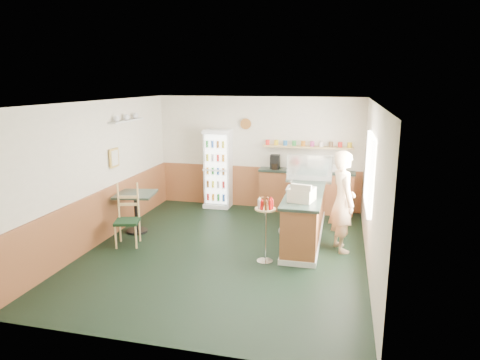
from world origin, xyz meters
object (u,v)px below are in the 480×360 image
(cash_register, at_px, (302,194))
(condiment_stand, at_px, (265,220))
(cafe_table, at_px, (136,205))
(drinks_fridge, at_px, (218,169))
(shopkeeper, at_px, (343,201))
(cafe_chair, at_px, (129,213))
(display_case, at_px, (310,169))

(cash_register, xyz_separation_m, condiment_stand, (-0.56, -0.44, -0.36))
(cafe_table, bearing_deg, drinks_fridge, 63.45)
(shopkeeper, bearing_deg, cafe_table, 69.48)
(drinks_fridge, bearing_deg, cafe_chair, -108.39)
(shopkeeper, bearing_deg, condiment_stand, 103.75)
(cash_register, height_order, cafe_chair, cash_register)
(display_case, relative_size, cafe_chair, 0.80)
(shopkeeper, relative_size, condiment_stand, 1.66)
(condiment_stand, bearing_deg, drinks_fridge, 119.63)
(drinks_fridge, distance_m, shopkeeper, 3.72)
(cash_register, height_order, cafe_table, cash_register)
(shopkeeper, height_order, cafe_table, shopkeeper)
(display_case, height_order, shopkeeper, shopkeeper)
(shopkeeper, relative_size, cafe_table, 2.14)
(cash_register, distance_m, cafe_table, 3.47)
(cash_register, bearing_deg, shopkeeper, 43.40)
(shopkeeper, height_order, cafe_chair, shopkeeper)
(cafe_table, xyz_separation_m, cafe_chair, (0.17, -0.61, 0.03))
(shopkeeper, bearing_deg, cafe_chair, 78.23)
(drinks_fridge, height_order, cafe_table, drinks_fridge)
(display_case, xyz_separation_m, shopkeeper, (0.70, -1.17, -0.34))
(condiment_stand, relative_size, cafe_chair, 0.96)
(drinks_fridge, height_order, display_case, drinks_fridge)
(drinks_fridge, distance_m, cash_register, 3.49)
(cash_register, relative_size, condiment_stand, 0.38)
(display_case, relative_size, cash_register, 2.21)
(condiment_stand, bearing_deg, cash_register, 38.16)
(display_case, distance_m, cafe_table, 3.66)
(cafe_table, bearing_deg, condiment_stand, -16.75)
(cash_register, height_order, shopkeeper, shopkeeper)
(shopkeeper, bearing_deg, drinks_fridge, 33.19)
(display_case, bearing_deg, cash_register, -90.00)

